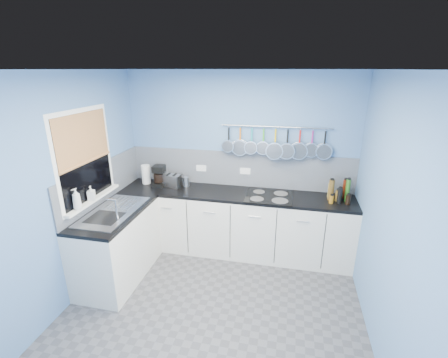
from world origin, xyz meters
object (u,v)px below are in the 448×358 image
at_px(canister, 186,182).
at_px(toaster, 172,180).
at_px(soap_bottle_a, 76,199).
at_px(coffee_maker, 159,176).
at_px(paper_towel, 146,174).
at_px(hob, 269,196).
at_px(soap_bottle_b, 91,193).

bearing_deg(canister, toaster, -168.23).
height_order(soap_bottle_a, coffee_maker, soap_bottle_a).
relative_size(soap_bottle_a, paper_towel, 0.86).
distance_m(coffee_maker, canister, 0.40).
xyz_separation_m(canister, hob, (1.21, -0.15, -0.06)).
bearing_deg(soap_bottle_a, toaster, 64.52).
distance_m(soap_bottle_a, soap_bottle_b, 0.26).
relative_size(coffee_maker, toaster, 1.13).
height_order(paper_towel, toaster, paper_towel).
xyz_separation_m(paper_towel, canister, (0.61, 0.01, -0.07)).
height_order(soap_bottle_a, toaster, soap_bottle_a).
distance_m(paper_towel, coffee_maker, 0.25).
height_order(soap_bottle_b, coffee_maker, soap_bottle_b).
relative_size(soap_bottle_a, coffee_maker, 0.79).
bearing_deg(coffee_maker, paper_towel, 161.68).
bearing_deg(toaster, canister, 26.40).
bearing_deg(soap_bottle_b, hob, 24.06).
bearing_deg(coffee_maker, soap_bottle_a, -110.73).
distance_m(coffee_maker, hob, 1.59).
xyz_separation_m(soap_bottle_b, hob, (2.01, 0.90, -0.23)).
xyz_separation_m(soap_bottle_b, canister, (0.80, 1.05, -0.17)).
bearing_deg(soap_bottle_b, paper_towel, 79.94).
distance_m(soap_bottle_b, paper_towel, 1.06).
xyz_separation_m(coffee_maker, toaster, (0.18, 0.04, -0.07)).
relative_size(toaster, hob, 0.44).
bearing_deg(hob, soap_bottle_b, -155.94).
height_order(soap_bottle_a, hob, soap_bottle_a).
distance_m(soap_bottle_b, canister, 1.33).
xyz_separation_m(soap_bottle_b, coffee_maker, (0.42, 0.97, -0.08)).
xyz_separation_m(paper_towel, toaster, (0.42, -0.03, -0.05)).
height_order(paper_towel, coffee_maker, coffee_maker).
bearing_deg(hob, soap_bottle_a, -150.18).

